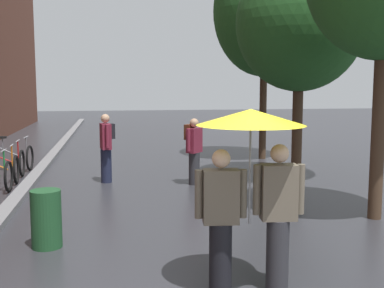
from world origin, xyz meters
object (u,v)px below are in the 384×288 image
parked_bicycle_6 (1,163)px  couple_under_umbrella (250,168)px  pedestrian_walking_far (194,149)px  pedestrian_walking_midground (106,146)px  street_tree_1 (300,23)px  parked_bicycle_7 (11,157)px  litter_bin (46,219)px  street_tree_2 (265,11)px

parked_bicycle_6 → couple_under_umbrella: (4.36, -7.72, 1.07)m
couple_under_umbrella → pedestrian_walking_far: 6.06m
parked_bicycle_6 → pedestrian_walking_midground: pedestrian_walking_midground is taller
parked_bicycle_6 → pedestrian_walking_midground: (2.68, -1.13, 0.51)m
street_tree_1 → parked_bicycle_7: (-7.29, 2.49, -3.45)m
parked_bicycle_7 → litter_bin: parked_bicycle_7 is taller
street_tree_1 → street_tree_2: size_ratio=0.83×
couple_under_umbrella → street_tree_1: bearing=64.1°
pedestrian_walking_midground → parked_bicycle_6: bearing=157.2°
pedestrian_walking_far → street_tree_1: bearing=3.1°
parked_bicycle_7 → street_tree_1: bearing=-18.8°
parked_bicycle_6 → couple_under_umbrella: couple_under_umbrella is taller
parked_bicycle_6 → street_tree_1: bearing=-12.0°
street_tree_2 → pedestrian_walking_far: size_ratio=4.22×
street_tree_1 → pedestrian_walking_far: (-2.62, -0.14, -2.98)m
street_tree_2 → couple_under_umbrella: (-3.21, -9.62, -3.17)m
couple_under_umbrella → litter_bin: 3.32m
street_tree_2 → pedestrian_walking_midground: size_ratio=3.99×
litter_bin → pedestrian_walking_midground: (0.82, 4.64, 0.46)m
street_tree_1 → litter_bin: size_ratio=6.46×
couple_under_umbrella → street_tree_2: bearing=71.5°
couple_under_umbrella → pedestrian_walking_midground: couple_under_umbrella is taller
street_tree_2 → litter_bin: bearing=-126.6°
street_tree_1 → street_tree_2: 3.56m
pedestrian_walking_midground → parked_bicycle_7: bearing=142.0°
parked_bicycle_7 → couple_under_umbrella: 9.71m
parked_bicycle_7 → couple_under_umbrella: bearing=-63.6°
couple_under_umbrella → pedestrian_walking_midground: bearing=104.2°
pedestrian_walking_midground → couple_under_umbrella: bearing=-75.8°
litter_bin → pedestrian_walking_midground: size_ratio=0.51×
street_tree_1 → couple_under_umbrella: (-2.99, -6.16, -2.38)m
street_tree_1 → parked_bicycle_6: street_tree_1 is taller
pedestrian_walking_far → litter_bin: bearing=-125.2°
parked_bicycle_6 → parked_bicycle_7: size_ratio=0.96×
couple_under_umbrella → litter_bin: (-2.49, 1.95, -1.02)m
street_tree_1 → litter_bin: (-5.48, -4.21, -3.40)m
litter_bin → pedestrian_walking_midground: bearing=79.9°
pedestrian_walking_far → couple_under_umbrella: bearing=-93.5°
parked_bicycle_7 → litter_bin: size_ratio=1.33×
parked_bicycle_6 → litter_bin: parked_bicycle_6 is taller
street_tree_1 → parked_bicycle_6: size_ratio=5.05×
street_tree_2 → pedestrian_walking_far: street_tree_2 is taller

